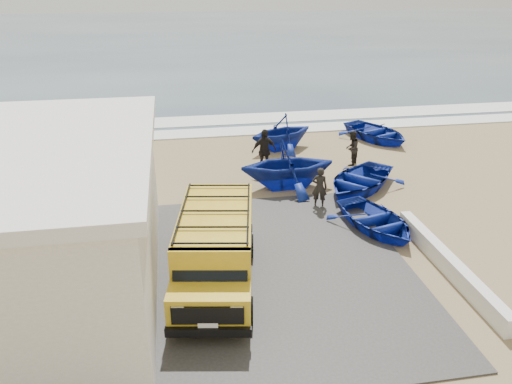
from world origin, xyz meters
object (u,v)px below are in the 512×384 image
boat_far_left (281,132)px  fisherman_middle (352,148)px  boat_near_left (376,220)px  boat_far_right (376,132)px  fisherman_front (320,187)px  van (216,247)px  boat_near_right (359,180)px  fisherman_back (264,151)px  boat_mid_left (288,165)px  parapet (448,264)px

boat_far_left → fisherman_middle: boat_far_left is taller
boat_near_left → fisherman_middle: fisherman_middle is taller
boat_far_right → fisherman_front: (-5.26, -7.35, 0.36)m
boat_far_left → boat_far_right: boat_far_left is taller
fisherman_middle → van: bearing=-1.2°
boat_near_right → van: bearing=-91.3°
van → fisherman_back: 8.74m
fisherman_back → fisherman_middle: bearing=-10.1°
boat_mid_left → fisherman_back: (-0.63, 1.85, -0.02)m
boat_near_right → boat_near_left: bearing=-54.2°
parapet → boat_far_right: size_ratio=1.49×
boat_mid_left → boat_far_left: size_ratio=1.13×
fisherman_back → boat_near_right: bearing=-49.3°
boat_near_right → fisherman_middle: bearing=124.0°
van → boat_mid_left: size_ratio=1.41×
boat_near_right → parapet: bearing=-39.2°
van → boat_near_right: 8.60m
fisherman_front → fisherman_middle: 4.85m
boat_far_right → fisherman_back: size_ratio=2.04×
boat_mid_left → boat_far_left: boat_mid_left is taller
boat_far_left → fisherman_middle: size_ratio=2.12×
fisherman_front → parapet: bearing=136.1°
van → boat_far_right: bearing=60.4°
fisherman_back → van: bearing=-122.7°
fisherman_middle → boat_near_left: bearing=26.5°
boat_far_right → fisherman_middle: (-2.56, -3.31, 0.39)m
boat_near_left → boat_far_right: boat_far_right is taller
boat_far_right → fisherman_middle: size_ratio=2.51×
boat_near_right → boat_mid_left: 2.99m
boat_near_left → boat_mid_left: boat_mid_left is taller
boat_near_right → boat_far_right: 6.85m
van → boat_far_left: (4.32, 11.18, -0.29)m
boat_mid_left → fisherman_back: size_ratio=1.94×
boat_far_right → fisherman_middle: bearing=-149.5°
van → fisherman_back: bearing=80.1°
boat_far_left → fisherman_middle: 3.82m
boat_far_right → boat_near_right: bearing=-139.5°
boat_near_right → boat_far_right: size_ratio=1.00×
boat_far_left → boat_far_right: bearing=74.0°
boat_near_right → boat_far_right: (3.19, 6.07, -0.00)m
van → boat_near_right: (6.38, 5.71, -0.77)m
van → parapet: bearing=4.6°
boat_mid_left → boat_far_right: bearing=-50.7°
parapet → fisherman_front: size_ratio=3.84×
van → fisherman_front: 6.20m
parapet → van: 6.90m
boat_far_left → fisherman_back: size_ratio=1.72×
parapet → fisherman_back: (-3.91, 8.83, 0.71)m
van → boat_near_right: bearing=51.3°
parapet → boat_near_right: boat_near_right is taller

